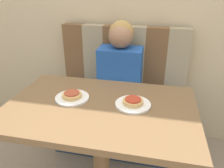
% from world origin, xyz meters
% --- Properties ---
extents(booth_seat, '(1.06, 0.46, 0.47)m').
position_xyz_m(booth_seat, '(0.00, 0.61, 0.24)').
color(booth_seat, navy).
rests_on(booth_seat, ground_plane).
extents(booth_backrest, '(1.06, 0.09, 0.57)m').
position_xyz_m(booth_backrest, '(0.00, 0.79, 0.75)').
color(booth_backrest, brown).
rests_on(booth_backrest, booth_seat).
extents(dining_table, '(1.02, 0.66, 0.76)m').
position_xyz_m(dining_table, '(0.00, 0.00, 0.65)').
color(dining_table, brown).
rests_on(dining_table, ground_plane).
extents(person, '(0.33, 0.22, 0.64)m').
position_xyz_m(person, '(0.00, 0.61, 0.78)').
color(person, '#2356B2').
rests_on(person, booth_seat).
extents(plate_left, '(0.19, 0.19, 0.01)m').
position_xyz_m(plate_left, '(-0.17, 0.04, 0.76)').
color(plate_left, white).
rests_on(plate_left, dining_table).
extents(plate_right, '(0.19, 0.19, 0.01)m').
position_xyz_m(plate_right, '(0.17, 0.04, 0.76)').
color(plate_right, white).
rests_on(plate_right, dining_table).
extents(pizza_left, '(0.11, 0.11, 0.03)m').
position_xyz_m(pizza_left, '(-0.17, 0.04, 0.78)').
color(pizza_left, tan).
rests_on(pizza_left, plate_left).
extents(pizza_right, '(0.11, 0.11, 0.03)m').
position_xyz_m(pizza_right, '(0.17, 0.04, 0.78)').
color(pizza_right, tan).
rests_on(pizza_right, plate_right).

